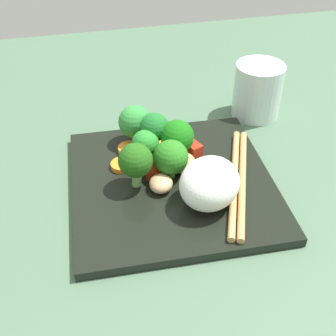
{
  "coord_description": "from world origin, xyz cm",
  "views": [
    {
      "loc": [
        40.59,
        -10.12,
        37.19
      ],
      "look_at": [
        -0.03,
        -0.55,
        3.26
      ],
      "focal_mm": 46.13,
      "sensor_mm": 36.0,
      "label": 1
    }
  ],
  "objects": [
    {
      "name": "ground_plane",
      "position": [
        0.0,
        0.0,
        -1.0
      ],
      "size": [
        110.0,
        110.0,
        2.0
      ],
      "primitive_type": "cube",
      "color": "#45644B"
    },
    {
      "name": "pepper_chunk_0",
      "position": [
        -4.01,
        3.89,
        2.34
      ],
      "size": [
        2.68,
        2.33,
        2.16
      ],
      "primitive_type": "cube",
      "rotation": [
        0.0,
        0.0,
        0.38
      ],
      "color": "red",
      "rests_on": "square_plate"
    },
    {
      "name": "rice_mound",
      "position": [
        5.0,
        3.22,
        4.23
      ],
      "size": [
        10.21,
        10.29,
        5.94
      ],
      "primitive_type": "ellipsoid",
      "rotation": [
        0.0,
        0.0,
        2.29
      ],
      "color": "white",
      "rests_on": "square_plate"
    },
    {
      "name": "chicken_piece_0",
      "position": [
        -1.62,
        1.79,
        2.44
      ],
      "size": [
        4.56,
        4.64,
        2.36
      ],
      "primitive_type": "ellipsoid",
      "rotation": [
        0.0,
        0.0,
        5.27
      ],
      "color": "tan",
      "rests_on": "square_plate"
    },
    {
      "name": "carrot_slice_1",
      "position": [
        -4.02,
        -5.89,
        1.59
      ],
      "size": [
        4.11,
        4.11,
        0.67
      ],
      "primitive_type": "cylinder",
      "rotation": [
        0.0,
        0.0,
        2.4
      ],
      "color": "orange",
      "rests_on": "square_plate"
    },
    {
      "name": "square_plate",
      "position": [
        0.0,
        0.0,
        0.63
      ],
      "size": [
        26.39,
        26.39,
        1.26
      ],
      "primitive_type": "cube",
      "rotation": [
        0.0,
        0.0,
        -0.04
      ],
      "color": "black",
      "rests_on": "ground_plane"
    },
    {
      "name": "broccoli_floret_4",
      "position": [
        -9.31,
        -3.06,
        4.54
      ],
      "size": [
        4.57,
        4.57,
        5.65
      ],
      "color": "#569345",
      "rests_on": "square_plate"
    },
    {
      "name": "broccoli_floret_2",
      "position": [
        -5.84,
        -1.08,
        5.28
      ],
      "size": [
        3.84,
        3.84,
        6.42
      ],
      "color": "#53A03A",
      "rests_on": "square_plate"
    },
    {
      "name": "drinking_glass",
      "position": [
        -14.31,
        17.15,
        4.24
      ],
      "size": [
        7.49,
        7.49,
        8.47
      ],
      "primitive_type": "cylinder",
      "color": "silver",
      "rests_on": "ground_plane"
    },
    {
      "name": "chopstick_pair",
      "position": [
        2.44,
        7.99,
        1.7
      ],
      "size": [
        19.73,
        9.41,
        0.89
      ],
      "rotation": [
        0.0,
        0.0,
        2.76
      ],
      "color": "tan",
      "rests_on": "square_plate"
    },
    {
      "name": "chicken_piece_1",
      "position": [
        1.42,
        -1.78,
        2.19
      ],
      "size": [
        3.91,
        3.61,
        1.87
      ],
      "primitive_type": "ellipsoid",
      "rotation": [
        0.0,
        0.0,
        6.05
      ],
      "color": "tan",
      "rests_on": "square_plate"
    },
    {
      "name": "pepper_chunk_1",
      "position": [
        -1.44,
        -2.2,
        1.96
      ],
      "size": [
        2.29,
        2.13,
        1.4
      ],
      "primitive_type": "cube",
      "rotation": [
        0.0,
        0.0,
        2.99
      ],
      "color": "red",
      "rests_on": "square_plate"
    },
    {
      "name": "broccoli_floret_0",
      "position": [
        -3.96,
        -2.64,
        4.34
      ],
      "size": [
        3.6,
        3.6,
        5.19
      ],
      "color": "#528F45",
      "rests_on": "square_plate"
    },
    {
      "name": "carrot_slice_3",
      "position": [
        -7.2,
        -4.35,
        1.64
      ],
      "size": [
        4.43,
        4.43,
        0.77
      ],
      "primitive_type": "cylinder",
      "rotation": [
        0.0,
        0.0,
        2.38
      ],
      "color": "orange",
      "rests_on": "square_plate"
    },
    {
      "name": "broccoli_floret_1",
      "position": [
        -0.88,
        -0.04,
        4.18
      ],
      "size": [
        4.47,
        4.47,
        5.2
      ],
      "color": "#68A14C",
      "rests_on": "square_plate"
    },
    {
      "name": "carrot_slice_0",
      "position": [
        -7.63,
        0.45,
        1.6
      ],
      "size": [
        2.74,
        2.74,
        0.68
      ],
      "primitive_type": "cylinder",
      "rotation": [
        0.0,
        0.0,
        4.65
      ],
      "color": "orange",
      "rests_on": "square_plate"
    },
    {
      "name": "carrot_slice_4",
      "position": [
        -3.97,
        -0.59,
        1.55
      ],
      "size": [
        4.43,
        4.43,
        0.59
      ],
      "primitive_type": "cylinder",
      "rotation": [
        0.0,
        0.0,
        5.59
      ],
      "color": "orange",
      "rests_on": "square_plate"
    },
    {
      "name": "broccoli_floret_5",
      "position": [
        -0.07,
        -4.58,
        5.11
      ],
      "size": [
        4.27,
        4.27,
        6.17
      ],
      "color": "#74B65D",
      "rests_on": "square_plate"
    },
    {
      "name": "carrot_slice_2",
      "position": [
        -6.07,
        2.82,
        1.51
      ],
      "size": [
        3.51,
        3.51,
        0.5
      ],
      "primitive_type": "cylinder",
      "rotation": [
        0.0,
        0.0,
        1.79
      ],
      "color": "orange",
      "rests_on": "square_plate"
    },
    {
      "name": "broccoli_floret_3",
      "position": [
        -3.96,
        1.59,
        4.85
      ],
      "size": [
        4.43,
        4.43,
        6.03
      ],
      "color": "#64B04B",
      "rests_on": "square_plate"
    }
  ]
}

